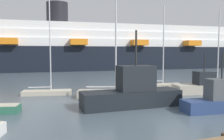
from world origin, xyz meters
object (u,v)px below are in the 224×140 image
fishing_boat_0 (132,92)px  fishing_boat_3 (202,86)px  sailboat_3 (111,92)px  fishing_boat_1 (219,100)px  sailboat_5 (215,82)px  sailboat_4 (159,86)px  cruise_ship (128,49)px  sailboat_2 (47,91)px

fishing_boat_0 → fishing_boat_3: size_ratio=1.34×
sailboat_3 → fishing_boat_1: bearing=-33.0°
sailboat_3 → sailboat_5: size_ratio=1.19×
sailboat_4 → fishing_boat_3: 4.52m
sailboat_4 → cruise_ship: bearing=82.7°
sailboat_5 → fishing_boat_1: bearing=-139.2°
sailboat_4 → sailboat_5: sailboat_5 is taller
fishing_boat_0 → fishing_boat_1: bearing=-31.5°
sailboat_3 → cruise_ship: size_ratio=0.11×
fishing_boat_0 → sailboat_3: bearing=98.3°
sailboat_5 → fishing_boat_0: size_ratio=1.21×
sailboat_4 → sailboat_5: bearing=14.4°
sailboat_3 → fishing_boat_1: 9.29m
sailboat_2 → sailboat_5: sailboat_5 is taller
fishing_boat_3 → cruise_ship: size_ratio=0.06×
sailboat_5 → fishing_boat_3: (-5.21, -3.98, 0.35)m
fishing_boat_1 → fishing_boat_3: bearing=64.9°
sailboat_5 → cruise_ship: size_ratio=0.10×
sailboat_5 → cruise_ship: bearing=79.2°
sailboat_4 → fishing_boat_1: sailboat_4 is taller
sailboat_2 → fishing_boat_1: sailboat_2 is taller
sailboat_4 → fishing_boat_1: bearing=-85.1°
sailboat_4 → fishing_boat_1: 9.78m
sailboat_5 → fishing_boat_0: 16.19m
sailboat_5 → fishing_boat_0: bearing=-161.8°
sailboat_3 → fishing_boat_3: (9.81, -0.59, 0.21)m
sailboat_4 → cruise_ship: cruise_ship is taller
sailboat_3 → fishing_boat_1: sailboat_3 is taller
sailboat_2 → cruise_ship: bearing=65.6°
fishing_boat_3 → cruise_ship: bearing=88.8°
sailboat_3 → sailboat_4: size_ratio=1.22×
cruise_ship → sailboat_2: bearing=-121.3°
sailboat_3 → fishing_boat_3: sailboat_3 is taller
sailboat_3 → sailboat_5: sailboat_3 is taller
sailboat_2 → cruise_ship: (21.93, 32.64, 4.57)m
sailboat_2 → sailboat_4: size_ratio=1.02×
sailboat_4 → fishing_boat_3: (3.20, -3.18, 0.27)m
sailboat_2 → sailboat_4: bearing=5.4°
fishing_boat_0 → sailboat_5: bearing=26.7°
sailboat_5 → sailboat_4: bearing=177.0°
sailboat_4 → fishing_boat_0: bearing=-124.2°
sailboat_3 → fishing_boat_3: 9.83m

